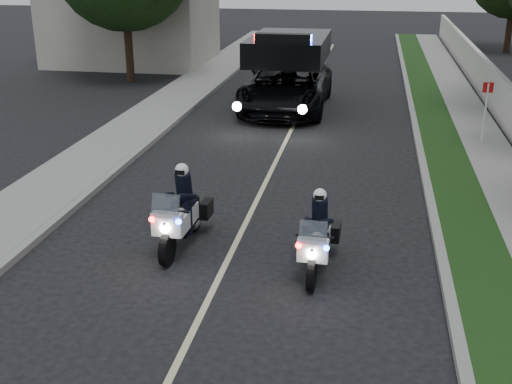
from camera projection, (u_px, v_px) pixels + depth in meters
The scene contains 15 objects.
curb_right at pixel (424, 172), 17.27m from camera, with size 0.20×60.00×0.15m, color gray.
grass_verge at pixel (451, 173), 17.16m from camera, with size 1.20×60.00×0.16m, color #193814.
sidewalk_right at pixel (502, 176), 16.94m from camera, with size 1.40×60.00×0.16m, color gray.
curb_left at pixel (134, 155), 18.63m from camera, with size 0.20×60.00×0.15m, color gray.
sidewalk_left at pixel (99, 153), 18.81m from camera, with size 2.00×60.00×0.16m, color gray.
lane_marking at pixel (274, 166), 17.98m from camera, with size 0.12×50.00×0.01m, color #BFB78C.
police_moto_left at pixel (183, 246), 13.13m from camera, with size 0.71×2.04×1.73m, color silver, non-canonical shape.
police_moto_right at pixel (316, 269), 12.15m from camera, with size 0.66×1.87×1.59m, color white, non-canonical shape.
police_suv at pixel (287, 109), 24.40m from camera, with size 3.01×6.49×3.16m, color black.
bicycle at pixel (259, 90), 27.63m from camera, with size 0.64×1.83×0.96m, color black.
cyclist at pixel (259, 90), 27.63m from camera, with size 0.64×0.43×1.79m, color black.
sign_post at pixel (481, 146), 19.81m from camera, with size 0.32×0.32×2.03m, color #B5250C, non-canonical shape.
tree_right_e at pixel (506, 53), 37.69m from camera, with size 5.33×5.33×8.88m, color #1C3510, non-canonical shape.
tree_left_near at pixel (131, 82), 29.39m from camera, with size 6.25×6.25×10.42m, color #1A3B13, non-canonical shape.
tree_left_far at pixel (153, 58), 35.90m from camera, with size 7.05×7.05×11.74m, color #193611, non-canonical shape.
Camera 1 is at (2.54, -6.89, 5.68)m, focal length 45.03 mm.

